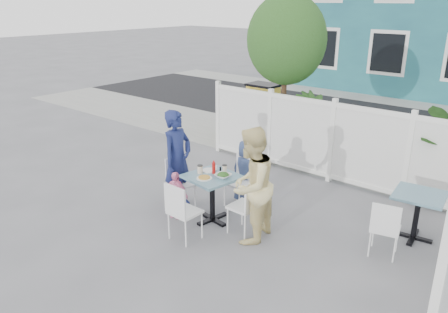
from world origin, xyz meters
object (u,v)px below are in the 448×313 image
Objects in this scene: chair_right at (248,203)px; chair_near at (181,208)px; spare_table at (418,204)px; chair_back at (241,177)px; utility_cabinet at (263,112)px; main_table at (212,186)px; woman at (251,186)px; boy at (246,171)px; toddler at (176,195)px; man at (177,160)px; chair_left at (179,178)px.

chair_right is 0.99× the size of chair_near.
chair_back is at bearing -164.66° from spare_table.
spare_table is at bearing -29.45° from utility_cabinet.
spare_table is at bearing 41.84° from chair_near.
main_table is at bearing -150.90° from spare_table.
chair_back is (2.05, -3.57, -0.16)m from utility_cabinet.
chair_right reaches higher than spare_table.
woman is 1.52× the size of boy.
toddler is at bearing 104.29° from chair_right.
utility_cabinet reaches higher than toddler.
woman is (0.11, -0.08, 0.34)m from chair_right.
spare_table is 3.52m from chair_near.
man is 1.49× the size of boy.
chair_back is 0.51× the size of woman.
chair_right is at bearing 0.65° from main_table.
man is 1.64m from woman.
chair_near is (0.07, -1.55, 0.02)m from chair_back.
spare_table is at bearing -160.39° from chair_back.
chair_near is 0.80× the size of boy.
chair_near reaches higher than chair_back.
chair_right is 1.03× the size of chair_back.
chair_left is (-3.54, -1.47, -0.06)m from spare_table.
spare_table is 0.45× the size of man.
toddler is (-0.55, -1.05, -0.12)m from chair_back.
boy is (-2.74, -0.59, 0.00)m from spare_table.
spare_table is 2.51m from woman.
chair_back is at bearing 146.41° from chair_left.
chair_near reaches higher than chair_right.
chair_right is at bearing -97.32° from man.
utility_cabinet is at bearing 33.77° from chair_right.
spare_table is at bearing -175.63° from boy.
utility_cabinet is 4.87m from toddler.
chair_left is at bearing -104.02° from woman.
chair_near reaches higher than chair_left.
boy is (0.80, 0.89, -0.28)m from man.
utility_cabinet is at bearing -156.50° from woman.
woman is at bearing 100.32° from chair_left.
utility_cabinet is 4.12m from chair_back.
utility_cabinet is 4.80m from main_table.
spare_table is 0.84× the size of chair_near.
chair_near is (0.88, -0.83, 0.03)m from chair_left.
chair_right is at bearing 120.22° from boy.
chair_near is at bearing 84.83° from boy.
boy is (0.80, 0.88, 0.07)m from chair_left.
utility_cabinet is 1.53× the size of chair_left.
chair_left is at bearing 137.59° from chair_near.
utility_cabinet is at bearing 149.49° from spare_table.
main_table is 0.85m from man.
main_table is 3.12m from spare_table.
spare_table is 2.80m from boy.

